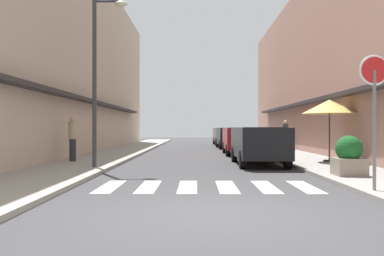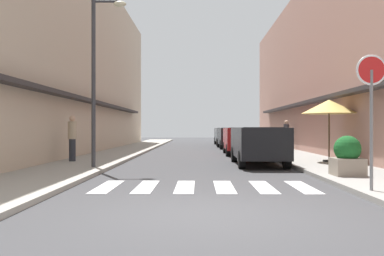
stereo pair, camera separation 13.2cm
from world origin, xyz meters
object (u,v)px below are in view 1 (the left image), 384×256
Objects in this scene: street_lamp at (100,64)px; pedestrian_walking_near at (73,137)px; cafe_umbrella at (329,107)px; planter_corner at (349,157)px; parked_car_distant at (225,134)px; parked_car_mid at (241,138)px; pedestrian_walking_far at (286,134)px; parked_car_near at (259,141)px; round_street_sign at (374,86)px; parked_car_far at (230,135)px.

pedestrian_walking_near is at bearing 124.77° from street_lamp.
cafe_umbrella is 2.20× the size of planter_corner.
cafe_umbrella reaches higher than parked_car_distant.
parked_car_mid is 4.60m from pedestrian_walking_far.
parked_car_near is 10.13m from pedestrian_walking_far.
cafe_umbrella is at bearing 78.17° from planter_corner.
planter_corner is (7.54, -2.41, -2.98)m from street_lamp.
round_street_sign is at bearing -45.72° from pedestrian_walking_far.
street_lamp is (-5.71, -2.03, 2.70)m from parked_car_near.
pedestrian_walking_far is (1.80, 16.82, -1.24)m from round_street_sign.
parked_car_distant is at bearing 90.00° from parked_car_mid.
cafe_umbrella is at bearing 78.80° from round_street_sign.
parked_car_far is 2.39× the size of pedestrian_walking_near.
parked_car_distant is 23.53m from planter_corner.
parked_car_distant is at bearing 74.83° from street_lamp.
planter_corner is 0.61× the size of pedestrian_walking_far.
parked_car_distant is 9.91m from pedestrian_walking_far.
street_lamp is 8.95m from cafe_umbrella.
parked_car_near is 6.63m from street_lamp.
parked_car_far is 20.54m from round_street_sign.
parked_car_mid is at bearing 90.00° from parked_car_near.
street_lamp is at bearing 143.77° from round_street_sign.
parked_car_mid is 10.88m from planter_corner.
pedestrian_walking_near is at bearing 179.82° from cafe_umbrella.
parked_car_distant is at bearing 20.97° from pedestrian_walking_near.
round_street_sign reaches higher than pedestrian_walking_near.
pedestrian_walking_far is at bearing -49.04° from parked_car_far.
parked_car_mid is at bearing -90.00° from parked_car_far.
parked_car_distant is 2.41× the size of pedestrian_walking_near.
parked_car_near is 1.04× the size of parked_car_mid.
pedestrian_walking_far is (3.15, 9.63, 0.16)m from parked_car_near.
pedestrian_walking_far reaches higher than parked_car_near.
cafe_umbrella is 9.42m from pedestrian_walking_far.
round_street_sign is 3.27m from planter_corner.
parked_car_near is 7.45m from round_street_sign.
parked_car_far is 0.99× the size of parked_car_distant.
street_lamp reaches higher than parked_car_mid.
pedestrian_walking_near is (-7.34, -18.70, 0.17)m from parked_car_distant.
street_lamp is 5.22× the size of planter_corner.
planter_corner is (1.84, -17.69, -0.28)m from parked_car_far.
street_lamp is 8.46m from planter_corner.
cafe_umbrella is at bearing -41.56° from pedestrian_walking_far.
cafe_umbrella reaches higher than parked_car_near.
parked_car_far is at bearing 90.00° from parked_car_near.
parked_car_near is at bearing -90.00° from parked_car_far.
pedestrian_walking_far is (3.15, 3.35, 0.16)m from parked_car_mid.
round_street_sign is 1.58× the size of pedestrian_walking_near.
parked_car_far is 16.54m from street_lamp.
cafe_umbrella is (1.48, 7.49, -0.05)m from round_street_sign.
round_street_sign is 1.18× the size of cafe_umbrella.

